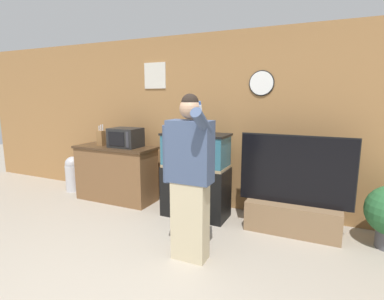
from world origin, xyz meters
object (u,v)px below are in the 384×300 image
(microwave, at_px, (126,138))
(tv_on_stand, at_px, (293,205))
(aquarium_on_stand, at_px, (196,175))
(person_standing, at_px, (189,176))
(counter_island, at_px, (116,173))
(knife_block, at_px, (101,138))
(trash_bin, at_px, (73,173))

(microwave, distance_m, tv_on_stand, 2.67)
(aquarium_on_stand, relative_size, tv_on_stand, 0.87)
(tv_on_stand, bearing_deg, person_standing, -129.63)
(counter_island, height_order, knife_block, knife_block)
(counter_island, height_order, person_standing, person_standing)
(knife_block, xyz_separation_m, person_standing, (2.12, -1.13, -0.13))
(counter_island, xyz_separation_m, trash_bin, (-1.02, 0.06, -0.13))
(knife_block, relative_size, tv_on_stand, 0.25)
(person_standing, bearing_deg, knife_block, 151.96)
(knife_block, distance_m, aquarium_on_stand, 1.77)
(trash_bin, bearing_deg, tv_on_stand, -1.64)
(aquarium_on_stand, bearing_deg, person_standing, -69.24)
(knife_block, bearing_deg, microwave, 4.98)
(knife_block, bearing_deg, counter_island, 4.06)
(knife_block, bearing_deg, trash_bin, 174.31)
(microwave, bearing_deg, person_standing, -35.14)
(aquarium_on_stand, bearing_deg, knife_block, 177.99)
(microwave, xyz_separation_m, trash_bin, (-1.22, 0.04, -0.72))
(microwave, xyz_separation_m, knife_block, (-0.46, -0.04, -0.02))
(aquarium_on_stand, distance_m, person_standing, 1.18)
(trash_bin, bearing_deg, counter_island, -3.20)
(microwave, relative_size, knife_block, 1.36)
(aquarium_on_stand, xyz_separation_m, trash_bin, (-2.48, 0.14, -0.28))
(counter_island, xyz_separation_m, person_standing, (1.86, -1.15, 0.44))
(counter_island, xyz_separation_m, knife_block, (-0.26, -0.02, 0.57))
(knife_block, xyz_separation_m, trash_bin, (-0.76, 0.08, -0.70))
(counter_island, distance_m, tv_on_stand, 2.78)
(knife_block, distance_m, trash_bin, 1.04)
(tv_on_stand, distance_m, person_standing, 1.52)
(trash_bin, bearing_deg, aquarium_on_stand, -3.14)
(knife_block, bearing_deg, person_standing, -28.04)
(person_standing, relative_size, trash_bin, 2.73)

